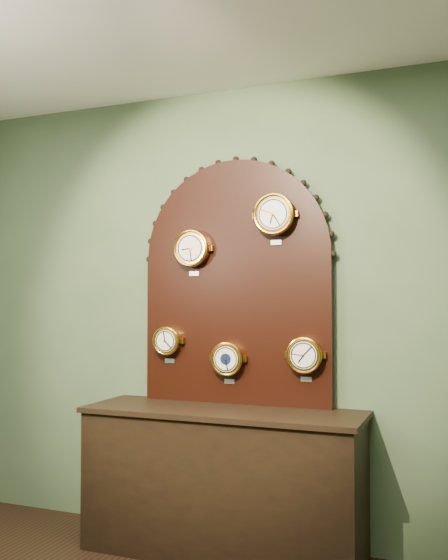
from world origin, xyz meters
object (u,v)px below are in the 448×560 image
at_px(display_board, 236,274).
at_px(arabic_clock, 274,215).
at_px(roman_clock, 192,249).
at_px(barometer, 228,359).
at_px(hygrometer, 168,341).
at_px(shop_counter, 223,484).
at_px(tide_clock, 305,355).

relative_size(display_board, arabic_clock, 5.04).
xyz_separation_m(roman_clock, barometer, (0.24, 0.00, -0.68)).
distance_m(display_board, hygrometer, 0.61).
relative_size(shop_counter, tide_clock, 6.05).
bearing_deg(barometer, shop_counter, -79.11).
height_order(arabic_clock, tide_clock, arabic_clock).
distance_m(shop_counter, barometer, 0.72).
xyz_separation_m(hygrometer, tide_clock, (0.89, -0.00, -0.06)).
xyz_separation_m(display_board, hygrometer, (-0.44, -0.07, -0.42)).
relative_size(arabic_clock, hygrometer, 1.29).
relative_size(shop_counter, arabic_clock, 5.27).
xyz_separation_m(display_board, tide_clock, (0.45, -0.07, -0.48)).
bearing_deg(roman_clock, tide_clock, 0.05).
xyz_separation_m(display_board, arabic_clock, (0.27, -0.07, 0.34)).
bearing_deg(barometer, roman_clock, -179.87).
distance_m(arabic_clock, barometer, 0.91).
bearing_deg(display_board, barometer, -114.04).
xyz_separation_m(shop_counter, barometer, (-0.03, 0.15, 0.71)).
bearing_deg(arabic_clock, roman_clock, 179.95).
bearing_deg(roman_clock, shop_counter, -29.77).
bearing_deg(hygrometer, barometer, -0.12).
bearing_deg(arabic_clock, display_board, 165.98).
bearing_deg(shop_counter, display_board, 90.00).
distance_m(display_board, barometer, 0.52).
bearing_deg(shop_counter, hygrometer, 160.52).
bearing_deg(tide_clock, roman_clock, -179.95).
distance_m(shop_counter, arabic_clock, 1.60).
distance_m(arabic_clock, hygrometer, 1.04).
bearing_deg(roman_clock, display_board, 14.02).
height_order(shop_counter, tide_clock, tide_clock).
height_order(arabic_clock, barometer, arabic_clock).
relative_size(roman_clock, hygrometer, 1.22).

